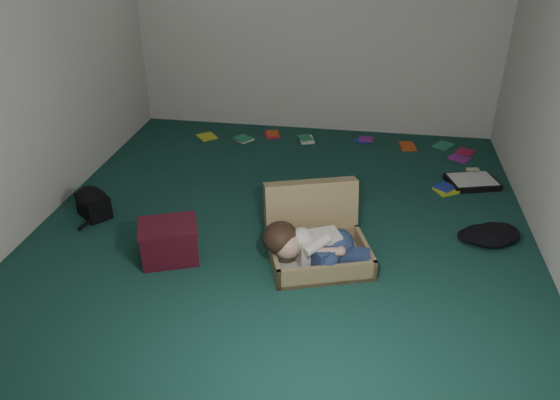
# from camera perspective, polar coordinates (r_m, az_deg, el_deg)

# --- Properties ---
(floor) EXTENTS (4.50, 4.50, 0.00)m
(floor) POSITION_cam_1_polar(r_m,az_deg,el_deg) (4.47, 0.31, -3.00)
(floor) COLOR #174238
(floor) RESTS_ON ground
(wall_back) EXTENTS (4.50, 0.00, 4.50)m
(wall_back) POSITION_cam_1_polar(r_m,az_deg,el_deg) (6.12, 3.86, 18.89)
(wall_back) COLOR silver
(wall_back) RESTS_ON ground
(wall_front) EXTENTS (4.50, 0.00, 4.50)m
(wall_front) POSITION_cam_1_polar(r_m,az_deg,el_deg) (1.93, -10.20, -5.24)
(wall_front) COLOR silver
(wall_front) RESTS_ON ground
(wall_left) EXTENTS (0.00, 4.50, 4.50)m
(wall_left) POSITION_cam_1_polar(r_m,az_deg,el_deg) (4.68, -25.33, 13.10)
(wall_left) COLOR silver
(wall_left) RESTS_ON ground
(suitcase) EXTENTS (0.89, 0.88, 0.52)m
(suitcase) POSITION_cam_1_polar(r_m,az_deg,el_deg) (4.09, 3.76, -3.85)
(suitcase) COLOR #967F52
(suitcase) RESTS_ON floor
(person) EXTENTS (0.79, 0.40, 0.32)m
(person) POSITION_cam_1_polar(r_m,az_deg,el_deg) (3.91, 3.64, -4.80)
(person) COLOR silver
(person) RESTS_ON suitcase
(maroon_bin) EXTENTS (0.52, 0.47, 0.29)m
(maroon_bin) POSITION_cam_1_polar(r_m,az_deg,el_deg) (4.12, -11.51, -4.27)
(maroon_bin) COLOR #440E1B
(maroon_bin) RESTS_ON floor
(backpack) EXTENTS (0.45, 0.44, 0.21)m
(backpack) POSITION_cam_1_polar(r_m,az_deg,el_deg) (4.86, -18.91, -0.47)
(backpack) COLOR black
(backpack) RESTS_ON floor
(clothing_pile) EXTENTS (0.51, 0.46, 0.14)m
(clothing_pile) POSITION_cam_1_polar(r_m,az_deg,el_deg) (4.61, 20.58, -3.02)
(clothing_pile) COLOR black
(clothing_pile) RESTS_ON floor
(paper_tray) EXTENTS (0.52, 0.44, 0.06)m
(paper_tray) POSITION_cam_1_polar(r_m,az_deg,el_deg) (5.45, 19.43, 1.81)
(paper_tray) COLOR black
(paper_tray) RESTS_ON floor
(book_scatter) EXTENTS (3.04, 1.30, 0.02)m
(book_scatter) POSITION_cam_1_polar(r_m,az_deg,el_deg) (5.94, 9.15, 5.22)
(book_scatter) COLOR yellow
(book_scatter) RESTS_ON floor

